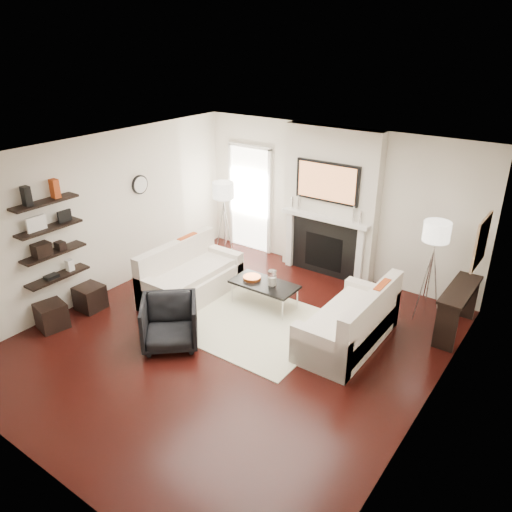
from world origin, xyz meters
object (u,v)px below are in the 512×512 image
Objects in this scene: loveseat_left_base at (192,285)px; armchair at (170,321)px; loveseat_right_base at (347,330)px; ottoman_near at (90,297)px; lamp_left_shade at (223,190)px; lamp_right_shade at (437,231)px; coffee_table at (264,284)px.

armchair reaches higher than loveseat_left_base.
loveseat_right_base is 4.50× the size of ottoman_near.
lamp_left_shade is 3.07m from ottoman_near.
armchair is at bearing -60.07° from loveseat_left_base.
lamp_right_shade is at bearing 4.88° from armchair.
loveseat_left_base is at bearing -174.66° from loveseat_right_base.
lamp_left_shade is at bearing 71.34° from armchair.
loveseat_left_base is 2.28× the size of armchair.
lamp_left_shade is at bearing 159.65° from loveseat_right_base.
ottoman_near is at bearing -158.29° from loveseat_right_base.
lamp_left_shade reaches higher than armchair.
lamp_left_shade is 1.00× the size of ottoman_near.
loveseat_right_base reaches higher than ottoman_near.
coffee_table is (-1.59, 0.19, 0.19)m from loveseat_right_base.
loveseat_right_base is 4.15m from ottoman_near.
lamp_left_shade is at bearing 77.21° from ottoman_near.
lamp_right_shade is at bearing 25.84° from loveseat_left_base.
ottoman_near is (-2.26, -1.72, -0.20)m from coffee_table.
coffee_table is at bearing 173.27° from loveseat_right_base.
loveseat_left_base is 4.50× the size of ottoman_near.
lamp_right_shade is (2.26, 1.22, 1.05)m from coffee_table.
loveseat_left_base is 1.67m from ottoman_near.
loveseat_left_base is 4.02m from lamp_right_shade.
ottoman_near is at bearing -130.17° from loveseat_left_base.
loveseat_right_base is at bearing -20.35° from lamp_left_shade.
loveseat_left_base is 4.50× the size of lamp_left_shade.
lamp_left_shade reaches higher than loveseat_left_base.
loveseat_right_base is 2.56m from armchair.
coffee_table is at bearing 37.25° from ottoman_near.
loveseat_left_base is at bearing 77.79° from armchair.
lamp_left_shade reaches higher than coffee_table.
loveseat_left_base is 1.64× the size of coffee_table.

